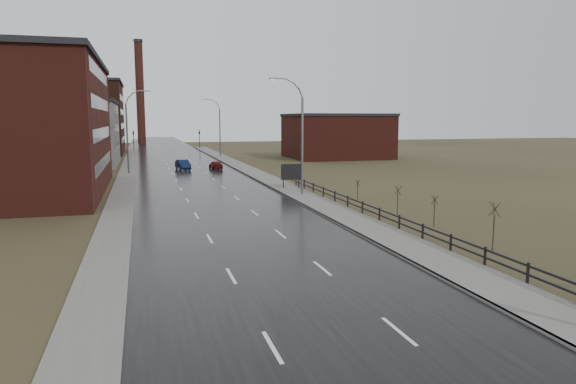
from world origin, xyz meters
TOP-DOWN VIEW (x-y plane):
  - road at (0.00, 60.00)m, footprint 14.00×300.00m
  - sidewalk_right at (8.60, 35.00)m, footprint 3.20×180.00m
  - curb_right at (7.08, 35.00)m, footprint 0.16×180.00m
  - sidewalk_left at (-8.20, 60.00)m, footprint 2.40×260.00m
  - warehouse_mid at (-17.99, 78.00)m, footprint 16.32×20.40m
  - warehouse_far at (-22.99, 108.00)m, footprint 26.52×24.48m
  - building_right at (30.30, 82.00)m, footprint 18.36×16.32m
  - smokestack at (-6.00, 150.00)m, footprint 2.70×2.70m
  - streetlight_right_mid at (8.50, 36.00)m, footprint 3.36×0.28m
  - streetlight_left at (-7.70, 62.00)m, footprint 3.36×0.28m
  - streetlight_right_far at (8.50, 90.00)m, footprint 3.36×0.28m
  - guardrail at (10.30, 18.31)m, footprint 0.10×53.05m
  - shrub_c at (12.94, 12.83)m, footprint 0.66×0.70m
  - shrub_d at (13.31, 19.60)m, footprint 0.53×0.56m
  - shrub_e at (12.60, 23.62)m, footprint 0.57×0.60m
  - shrub_f at (12.85, 31.80)m, footprint 0.46×0.49m
  - billboard at (9.10, 40.85)m, footprint 2.25×0.17m
  - traffic_light_left at (-8.00, 120.00)m, footprint 0.58×2.73m
  - traffic_light_right at (8.00, 120.00)m, footprint 0.58×2.73m
  - car_near at (-0.39, 65.52)m, footprint 2.13×4.59m
  - car_far at (4.39, 64.95)m, footprint 1.82×3.94m

SIDE VIEW (x-z plane):
  - road at x=0.00m, z-range 0.00..0.06m
  - sidewalk_left at x=-8.20m, z-range 0.00..0.12m
  - sidewalk_right at x=8.60m, z-range 0.00..0.18m
  - curb_right at x=7.08m, z-range 0.00..0.18m
  - car_far at x=4.39m, z-range 0.00..1.31m
  - guardrail at x=10.30m, z-range 0.16..1.26m
  - car_near at x=-0.39m, z-range 0.00..1.46m
  - shrub_f at x=12.85m, z-range 0.06..2.00m
  - shrub_d at x=13.31m, z-range 0.07..2.30m
  - shrub_e at x=12.60m, z-range 0.07..2.47m
  - shrub_c at x=12.94m, z-range 0.09..2.92m
  - billboard at x=9.10m, z-range 0.45..3.18m
  - building_right at x=30.30m, z-range 0.01..8.51m
  - traffic_light_left at x=-8.00m, z-range 1.95..7.25m
  - traffic_light_right at x=8.00m, z-range 1.95..7.25m
  - warehouse_mid at x=-17.99m, z-range 0.01..10.51m
  - streetlight_right_mid at x=8.50m, z-range 0.16..11.51m
  - streetlight_left at x=-7.70m, z-range 0.16..11.51m
  - streetlight_right_far at x=8.50m, z-range 0.16..11.51m
  - warehouse_far at x=-22.99m, z-range 0.01..15.51m
  - smokestack at x=-6.00m, z-range 0.15..30.85m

